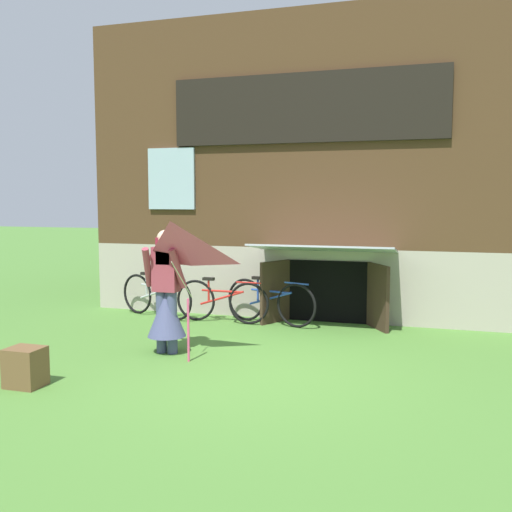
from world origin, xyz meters
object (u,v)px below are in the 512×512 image
at_px(person, 166,302).
at_px(kite, 171,258).
at_px(bicycle_red, 222,301).
at_px(bicycle_blue, 270,301).
at_px(bicycle_silver, 156,296).
at_px(wooden_crate, 25,367).

height_order(person, kite, kite).
bearing_deg(bicycle_red, bicycle_blue, 9.84).
distance_m(bicycle_blue, bicycle_red, 0.83).
distance_m(bicycle_silver, wooden_crate, 3.88).
xyz_separation_m(person, bicycle_red, (0.04, 2.03, -0.34)).
relative_size(bicycle_silver, wooden_crate, 3.71).
xyz_separation_m(bicycle_silver, wooden_crate, (0.34, -3.86, -0.16)).
bearing_deg(bicycle_red, person, -89.90).
height_order(person, bicycle_silver, person).
distance_m(kite, bicycle_blue, 2.95).
xyz_separation_m(bicycle_red, bicycle_silver, (-1.28, 0.10, 0.01)).
distance_m(kite, wooden_crate, 2.06).
relative_size(bicycle_red, bicycle_silver, 1.02).
xyz_separation_m(person, wooden_crate, (-0.90, -1.73, -0.49)).
relative_size(bicycle_blue, bicycle_red, 1.00).
height_order(bicycle_blue, bicycle_silver, bicycle_blue).
xyz_separation_m(bicycle_blue, bicycle_silver, (-2.10, -0.02, -0.00)).
bearing_deg(bicycle_silver, bicycle_red, 15.12).
bearing_deg(bicycle_blue, bicycle_silver, -162.97).
height_order(person, wooden_crate, person).
xyz_separation_m(kite, wooden_crate, (-1.24, -1.16, -1.15)).
bearing_deg(bicycle_blue, bicycle_red, -155.02).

